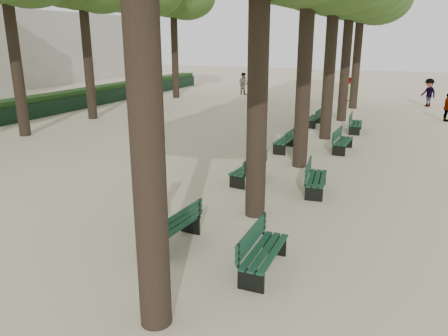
% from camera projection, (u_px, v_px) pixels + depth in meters
% --- Properties ---
extents(ground, '(120.00, 120.00, 0.00)m').
position_uv_depth(ground, '(146.00, 253.00, 9.61)').
color(ground, beige).
rests_on(ground, ground).
extents(bench_left_0, '(0.72, 1.84, 0.92)m').
position_uv_depth(bench_left_0, '(172.00, 235.00, 9.85)').
color(bench_left_0, black).
rests_on(bench_left_0, ground).
extents(bench_left_1, '(0.76, 1.85, 0.92)m').
position_uv_depth(bench_left_1, '(248.00, 174.00, 14.29)').
color(bench_left_1, black).
rests_on(bench_left_1, ground).
extents(bench_left_2, '(0.59, 1.81, 0.92)m').
position_uv_depth(bench_left_2, '(285.00, 144.00, 18.24)').
color(bench_left_2, black).
rests_on(bench_left_2, ground).
extents(bench_left_3, '(0.58, 1.80, 0.92)m').
position_uv_depth(bench_left_3, '(314.00, 121.00, 23.33)').
color(bench_left_3, black).
rests_on(bench_left_3, ground).
extents(bench_right_0, '(0.58, 1.80, 0.92)m').
position_uv_depth(bench_right_0, '(264.00, 259.00, 8.78)').
color(bench_right_0, black).
rests_on(bench_right_0, ground).
extents(bench_right_1, '(0.79, 1.86, 0.92)m').
position_uv_depth(bench_right_1, '(316.00, 184.00, 13.31)').
color(bench_right_1, black).
rests_on(bench_right_1, ground).
extents(bench_right_2, '(0.65, 1.82, 0.92)m').
position_uv_depth(bench_right_2, '(343.00, 145.00, 18.09)').
color(bench_right_2, black).
rests_on(bench_right_2, ground).
extents(bench_right_3, '(0.67, 1.83, 0.92)m').
position_uv_depth(bench_right_3, '(355.00, 127.00, 21.80)').
color(bench_right_3, black).
rests_on(bench_right_3, ground).
extents(man_with_map, '(0.69, 0.81, 1.89)m').
position_uv_depth(man_with_map, '(151.00, 196.00, 10.34)').
color(man_with_map, black).
rests_on(man_with_map, ground).
extents(pedestrian_d, '(0.87, 0.84, 1.76)m').
position_uv_depth(pedestrian_d, '(348.00, 89.00, 32.24)').
color(pedestrian_d, '#262628').
rests_on(pedestrian_d, ground).
extents(pedestrian_a, '(0.94, 0.61, 1.80)m').
position_uv_depth(pedestrian_a, '(243.00, 84.00, 36.02)').
color(pedestrian_a, '#262628').
rests_on(pedestrian_a, ground).
extents(pedestrian_c, '(0.47, 0.98, 1.61)m').
position_uv_depth(pedestrian_c, '(447.00, 107.00, 24.47)').
color(pedestrian_c, '#262628').
rests_on(pedestrian_c, ground).
extents(pedestrian_b, '(1.09, 1.17, 1.90)m').
position_uv_depth(pedestrian_b, '(429.00, 93.00, 29.71)').
color(pedestrian_b, '#262628').
rests_on(pedestrian_b, ground).
extents(pedestrian_e, '(1.31, 1.58, 1.83)m').
position_uv_depth(pedestrian_e, '(261.00, 90.00, 31.68)').
color(pedestrian_e, '#262628').
rests_on(pedestrian_e, ground).
extents(fence, '(0.08, 42.00, 0.90)m').
position_uv_depth(fence, '(27.00, 113.00, 24.80)').
color(fence, black).
rests_on(fence, ground).
extents(hedge, '(1.20, 42.00, 1.20)m').
position_uv_depth(hedge, '(17.00, 109.00, 25.02)').
color(hedge, '#1A3F16').
rests_on(hedge, ground).
extents(building_far, '(12.00, 16.00, 7.00)m').
position_uv_depth(building_far, '(37.00, 48.00, 47.42)').
color(building_far, '#B7B2A3').
rests_on(building_far, ground).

